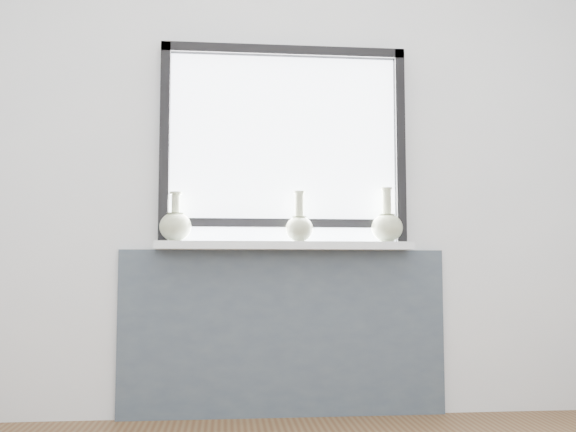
{
  "coord_description": "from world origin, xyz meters",
  "views": [
    {
      "loc": [
        -0.3,
        -1.58,
        0.75
      ],
      "look_at": [
        0.0,
        1.55,
        1.02
      ],
      "focal_mm": 40.0,
      "sensor_mm": 36.0,
      "label": 1
    }
  ],
  "objects": [
    {
      "name": "back_wall",
      "position": [
        0.0,
        1.81,
        1.3
      ],
      "size": [
        3.6,
        0.02,
        2.6
      ],
      "primitive_type": "cube",
      "color": "silver",
      "rests_on": "ground"
    },
    {
      "name": "vase_b",
      "position": [
        0.07,
        1.69,
        0.98
      ],
      "size": [
        0.14,
        0.14,
        0.26
      ],
      "rotation": [
        0.0,
        0.0,
        0.09
      ],
      "color": "#B5BF98",
      "rests_on": "windowsill"
    },
    {
      "name": "windowsill",
      "position": [
        0.0,
        1.71,
        0.88
      ],
      "size": [
        1.32,
        0.18,
        0.04
      ],
      "primitive_type": "cube",
      "color": "white",
      "rests_on": "apron_panel"
    },
    {
      "name": "vase_c",
      "position": [
        0.54,
        1.7,
        0.99
      ],
      "size": [
        0.16,
        0.16,
        0.29
      ],
      "rotation": [
        0.0,
        0.0,
        -0.29
      ],
      "color": "#B5BF98",
      "rests_on": "windowsill"
    },
    {
      "name": "window",
      "position": [
        0.0,
        1.77,
        1.44
      ],
      "size": [
        1.3,
        0.06,
        1.05
      ],
      "color": "black",
      "rests_on": "windowsill"
    },
    {
      "name": "vase_a",
      "position": [
        -0.56,
        1.72,
        0.98
      ],
      "size": [
        0.16,
        0.16,
        0.25
      ],
      "rotation": [
        0.0,
        0.0,
        0.36
      ],
      "color": "#B5BF98",
      "rests_on": "windowsill"
    },
    {
      "name": "apron_panel",
      "position": [
        0.0,
        1.78,
        0.43
      ],
      "size": [
        1.7,
        0.03,
        0.86
      ],
      "primitive_type": "cube",
      "color": "#414D55",
      "rests_on": "ground"
    }
  ]
}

